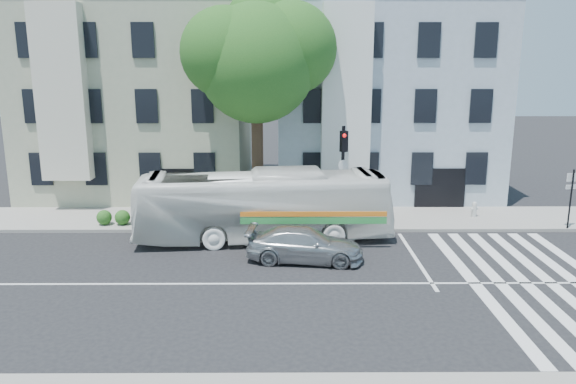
{
  "coord_description": "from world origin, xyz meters",
  "views": [
    {
      "loc": [
        1.32,
        -18.42,
        7.66
      ],
      "look_at": [
        1.45,
        3.87,
        2.4
      ],
      "focal_mm": 35.0,
      "sensor_mm": 36.0,
      "label": 1
    }
  ],
  "objects_px": {
    "bus": "(263,206)",
    "fire_hydrant": "(474,209)",
    "sedan": "(305,245)",
    "traffic_signal": "(343,162)"
  },
  "relations": [
    {
      "from": "bus",
      "to": "fire_hydrant",
      "type": "xyz_separation_m",
      "value": [
        10.23,
        3.11,
        -0.99
      ]
    },
    {
      "from": "bus",
      "to": "traffic_signal",
      "type": "bearing_deg",
      "value": -65.88
    },
    {
      "from": "bus",
      "to": "traffic_signal",
      "type": "relative_size",
      "value": 2.32
    },
    {
      "from": "bus",
      "to": "sedan",
      "type": "distance_m",
      "value": 3.27
    },
    {
      "from": "bus",
      "to": "sedan",
      "type": "xyz_separation_m",
      "value": [
        1.7,
        -2.65,
        -0.87
      ]
    },
    {
      "from": "fire_hydrant",
      "to": "traffic_signal",
      "type": "bearing_deg",
      "value": -170.85
    },
    {
      "from": "bus",
      "to": "fire_hydrant",
      "type": "bearing_deg",
      "value": -78.48
    },
    {
      "from": "sedan",
      "to": "traffic_signal",
      "type": "height_order",
      "value": "traffic_signal"
    },
    {
      "from": "bus",
      "to": "sedan",
      "type": "relative_size",
      "value": 2.42
    },
    {
      "from": "sedan",
      "to": "fire_hydrant",
      "type": "distance_m",
      "value": 10.29
    }
  ]
}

